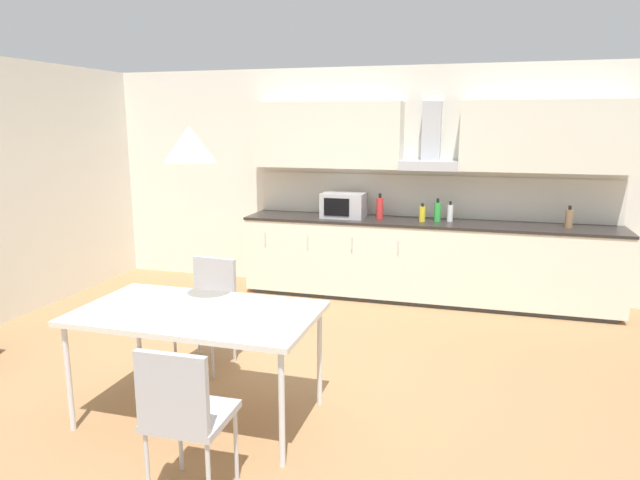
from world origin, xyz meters
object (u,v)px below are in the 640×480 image
at_px(bottle_yellow, 422,214).
at_px(pendant_lamp, 189,144).
at_px(bottle_white, 450,213).
at_px(chair_near_right, 183,409).
at_px(chair_far_left, 209,301).
at_px(bottle_brown, 569,218).
at_px(bottle_green, 437,212).
at_px(microwave, 344,205).
at_px(dining_table, 197,317).
at_px(bottle_red, 380,208).

xyz_separation_m(bottle_yellow, pendant_lamp, (-1.12, -3.01, 0.84)).
distance_m(bottle_white, chair_near_right, 4.10).
bearing_deg(chair_far_left, bottle_brown, 37.04).
bearing_deg(pendant_lamp, chair_far_left, 112.62).
bearing_deg(bottle_white, bottle_green, -165.09).
bearing_deg(microwave, dining_table, -94.33).
relative_size(microwave, bottle_green, 1.91).
height_order(bottle_brown, pendant_lamp, pendant_lamp).
xyz_separation_m(dining_table, chair_near_right, (0.35, -0.83, -0.18)).
distance_m(bottle_red, chair_far_left, 2.52).
xyz_separation_m(bottle_green, chair_near_right, (-0.92, -3.90, -0.47)).
distance_m(microwave, bottle_red, 0.41).
xyz_separation_m(chair_far_left, pendant_lamp, (0.34, -0.83, 1.29)).
bearing_deg(microwave, chair_far_left, -104.52).
xyz_separation_m(dining_table, chair_far_left, (-0.34, 0.83, -0.18)).
bearing_deg(bottle_green, bottle_red, 177.95).
bearing_deg(dining_table, bottle_red, 78.38).
height_order(bottle_red, pendant_lamp, pendant_lamp).
relative_size(dining_table, chair_near_right, 1.79).
bearing_deg(bottle_green, microwave, -178.59).
bearing_deg(bottle_brown, bottle_white, 177.24).
distance_m(microwave, pendant_lamp, 3.15).
bearing_deg(dining_table, bottle_white, 65.61).
xyz_separation_m(microwave, bottle_yellow, (0.89, -0.04, -0.05)).
xyz_separation_m(bottle_green, bottle_white, (0.13, 0.04, -0.01)).
relative_size(bottle_brown, dining_table, 0.15).
bearing_deg(chair_near_right, microwave, 91.80).
distance_m(microwave, bottle_brown, 2.37).
xyz_separation_m(bottle_green, dining_table, (-1.28, -3.07, -0.29)).
height_order(dining_table, pendant_lamp, pendant_lamp).
relative_size(bottle_red, pendant_lamp, 0.88).
relative_size(bottle_red, dining_table, 0.18).
distance_m(bottle_brown, chair_near_right, 4.50).
distance_m(bottle_white, chair_far_left, 2.91).
bearing_deg(bottle_white, bottle_yellow, -161.25).
distance_m(bottle_white, bottle_yellow, 0.31).
bearing_deg(bottle_green, chair_near_right, -103.33).
bearing_deg(bottle_white, microwave, -177.03).
bearing_deg(bottle_brown, microwave, -179.91).
xyz_separation_m(bottle_white, bottle_yellow, (-0.29, -0.10, -0.01)).
height_order(microwave, bottle_yellow, microwave).
height_order(bottle_white, chair_near_right, bottle_white).
bearing_deg(bottle_yellow, chair_near_right, -101.31).
xyz_separation_m(bottle_white, pendant_lamp, (-1.41, -3.11, 0.83)).
bearing_deg(chair_near_right, bottle_white, 74.97).
bearing_deg(bottle_yellow, pendant_lamp, -110.41).
bearing_deg(bottle_green, bottle_yellow, -158.12).
bearing_deg(bottle_white, pendant_lamp, -114.39).
relative_size(microwave, chair_far_left, 0.55).
bearing_deg(pendant_lamp, dining_table, 45.00).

